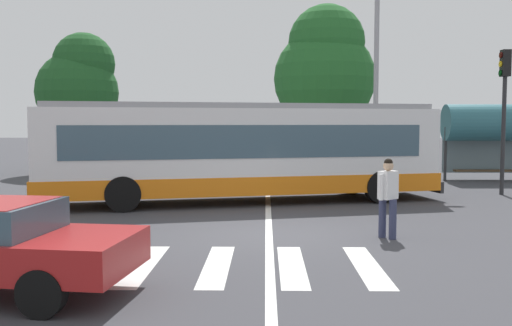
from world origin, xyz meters
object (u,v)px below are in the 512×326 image
object	(u,v)px
traffic_light_far_corner	(504,98)
pedestrian_crossing_street	(388,193)
city_transit_bus	(243,151)
background_tree_left	(79,84)
parked_car_champagne	(256,161)
parked_car_blue	(193,161)
parked_car_silver	(316,160)
twin_arm_street_lamp	(377,41)
bus_stop_shelter	(492,124)
background_tree_right	(325,68)

from	to	relation	value
traffic_light_far_corner	pedestrian_crossing_street	bearing A→B (deg)	-126.31
city_transit_bus	background_tree_left	world-z (taller)	background_tree_left
traffic_light_far_corner	parked_car_champagne	bearing A→B (deg)	144.65
parked_car_blue	pedestrian_crossing_street	bearing A→B (deg)	-66.42
pedestrian_crossing_street	city_transit_bus	bearing A→B (deg)	121.11
pedestrian_crossing_street	parked_car_silver	size ratio (longest dim) A/B	0.38
twin_arm_street_lamp	background_tree_left	bearing A→B (deg)	162.07
traffic_light_far_corner	twin_arm_street_lamp	xyz separation A→B (m)	(-3.62, 3.90, 2.51)
city_transit_bus	pedestrian_crossing_street	distance (m)	6.48
city_transit_bus	parked_car_silver	world-z (taller)	city_transit_bus
traffic_light_far_corner	bus_stop_shelter	world-z (taller)	traffic_light_far_corner
pedestrian_crossing_street	twin_arm_street_lamp	world-z (taller)	twin_arm_street_lamp
city_transit_bus	twin_arm_street_lamp	distance (m)	8.93
city_transit_bus	pedestrian_crossing_street	world-z (taller)	city_transit_bus
background_tree_right	city_transit_bus	bearing A→B (deg)	-107.55
twin_arm_street_lamp	background_tree_right	world-z (taller)	twin_arm_street_lamp
parked_car_champagne	twin_arm_street_lamp	xyz separation A→B (m)	(4.93, -2.17, 5.05)
city_transit_bus	bus_stop_shelter	size ratio (longest dim) A/B	3.17
parked_car_silver	parked_car_champagne	bearing A→B (deg)	-173.73
pedestrian_crossing_street	parked_car_champagne	xyz separation A→B (m)	(-3.04, 13.58, -0.20)
bus_stop_shelter	parked_car_blue	bearing A→B (deg)	173.72
twin_arm_street_lamp	bus_stop_shelter	bearing A→B (deg)	7.81
pedestrian_crossing_street	parked_car_champagne	world-z (taller)	pedestrian_crossing_street
parked_car_champagne	background_tree_left	distance (m)	9.72
pedestrian_crossing_street	background_tree_right	world-z (taller)	background_tree_right
parked_car_silver	twin_arm_street_lamp	xyz separation A→B (m)	(2.20, -2.47, 5.05)
city_transit_bus	parked_car_blue	size ratio (longest dim) A/B	2.78
traffic_light_far_corner	parked_car_silver	bearing A→B (deg)	132.42
parked_car_blue	parked_car_champagne	xyz separation A→B (m)	(2.86, 0.07, 0.00)
twin_arm_street_lamp	background_tree_left	distance (m)	14.45
parked_car_champagne	bus_stop_shelter	distance (m)	10.21
traffic_light_far_corner	twin_arm_street_lamp	distance (m)	5.88
parked_car_champagne	twin_arm_street_lamp	bearing A→B (deg)	-23.75
city_transit_bus	parked_car_silver	size ratio (longest dim) A/B	2.78
bus_stop_shelter	twin_arm_street_lamp	size ratio (longest dim) A/B	0.41
pedestrian_crossing_street	parked_car_silver	bearing A→B (deg)	91.25
parked_car_champagne	bus_stop_shelter	size ratio (longest dim) A/B	1.14
parked_car_blue	traffic_light_far_corner	size ratio (longest dim) A/B	0.92
pedestrian_crossing_street	parked_car_silver	xyz separation A→B (m)	(-0.30, 13.88, -0.20)
parked_car_champagne	parked_car_blue	bearing A→B (deg)	-178.64
bus_stop_shelter	background_tree_left	world-z (taller)	background_tree_left
parked_car_silver	city_transit_bus	bearing A→B (deg)	-109.94
parked_car_silver	background_tree_right	bearing A→B (deg)	78.37
parked_car_champagne	traffic_light_far_corner	distance (m)	10.79
background_tree_right	parked_car_blue	bearing A→B (deg)	-148.33
parked_car_silver	parked_car_blue	bearing A→B (deg)	-176.23
traffic_light_far_corner	bus_stop_shelter	size ratio (longest dim) A/B	1.24
traffic_light_far_corner	bus_stop_shelter	bearing A→B (deg)	72.87
city_transit_bus	background_tree_right	world-z (taller)	background_tree_right
city_transit_bus	parked_car_champagne	world-z (taller)	city_transit_bus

